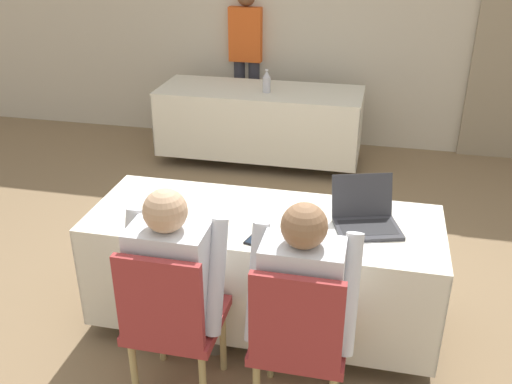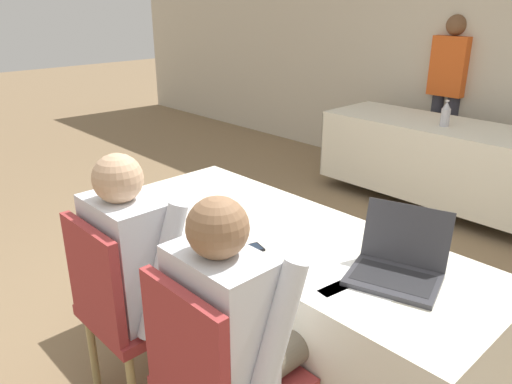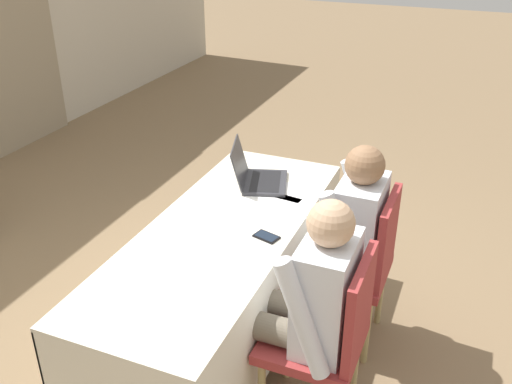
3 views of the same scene
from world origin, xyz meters
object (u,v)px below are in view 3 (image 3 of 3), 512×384
chair_near_right (360,262)px  person_white_shirt (344,233)px  chair_near_left (329,334)px  laptop (258,177)px  person_checkered_shirt (308,300)px  cell_phone (266,237)px

chair_near_right → person_white_shirt: (0.00, 0.10, 0.16)m
chair_near_left → chair_near_right: (0.61, 0.00, 0.00)m
laptop → person_checkered_shirt: 1.05m
person_checkered_shirt → laptop: bearing=-145.4°
laptop → person_white_shirt: person_white_shirt is taller
cell_phone → person_checkered_shirt: size_ratio=0.12×
chair_near_left → person_white_shirt: 0.64m
laptop → person_white_shirt: (-0.25, -0.59, -0.11)m
chair_near_right → chair_near_left: bearing=0.0°
cell_phone → person_white_shirt: (0.30, -0.32, -0.07)m
chair_near_right → person_checkered_shirt: bearing=-9.6°
cell_phone → laptop: bearing=41.9°
cell_phone → chair_near_left: bearing=-111.0°
person_white_shirt → laptop: bearing=-112.6°
chair_near_left → person_white_shirt: size_ratio=0.78×
person_checkered_shirt → chair_near_left: bearing=90.0°
chair_near_right → cell_phone: bearing=-55.0°
chair_near_left → chair_near_right: bearing=-180.0°
laptop → person_checkered_shirt: bearing=-162.9°
cell_phone → chair_near_left: (-0.32, -0.43, -0.23)m
chair_near_right → person_white_shirt: bearing=-90.0°
chair_near_right → person_checkered_shirt: (-0.61, 0.10, 0.16)m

